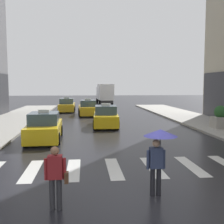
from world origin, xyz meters
TOP-DOWN VIEW (x-y plane):
  - ground_plane at (0.00, 0.00)m, footprint 160.00×160.00m
  - crosswalk_markings at (-0.00, 3.00)m, footprint 11.30×2.80m
  - taxi_lead at (-4.19, 8.83)m, footprint 2.03×4.59m
  - taxi_second at (-0.24, 13.90)m, footprint 2.10×4.62m
  - taxi_third at (-1.52, 21.99)m, footprint 2.10×4.62m
  - taxi_fourth at (-3.98, 26.31)m, footprint 1.94×4.54m
  - box_truck at (1.49, 38.12)m, footprint 2.51×7.62m
  - pedestrian_with_umbrella at (0.22, 0.25)m, footprint 0.96×0.96m
  - pedestrian_with_handbag at (-2.61, -0.37)m, footprint 0.60×0.24m
  - planter_mid_block at (7.75, 11.32)m, footprint 1.10×1.10m

SIDE VIEW (x-z plane):
  - ground_plane at x=0.00m, z-range 0.00..0.00m
  - crosswalk_markings at x=0.00m, z-range 0.00..0.01m
  - taxi_lead at x=-4.19m, z-range -0.18..1.63m
  - taxi_second at x=-0.24m, z-range -0.18..1.63m
  - taxi_third at x=-1.52m, z-range -0.18..1.63m
  - taxi_fourth at x=-3.98m, z-range -0.18..1.63m
  - planter_mid_block at x=7.75m, z-range 0.07..1.67m
  - pedestrian_with_handbag at x=-2.61m, z-range 0.11..1.76m
  - pedestrian_with_umbrella at x=0.22m, z-range 0.55..2.49m
  - box_truck at x=1.49m, z-range 0.18..3.53m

